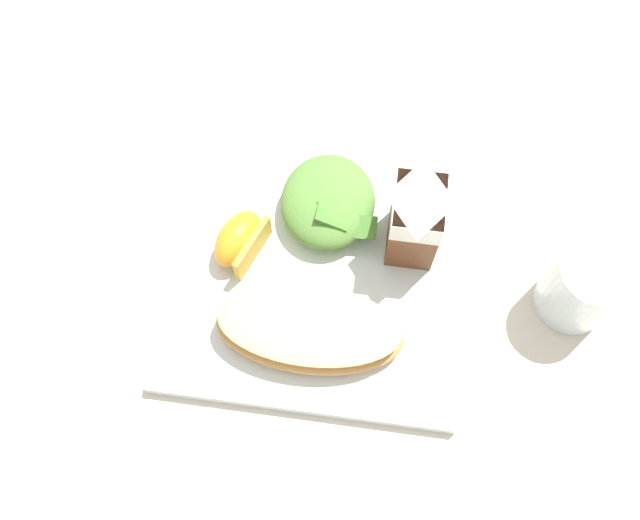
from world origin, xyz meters
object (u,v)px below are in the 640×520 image
Objects in this scene: white_plate at (320,267)px; orange_wedge_front at (240,240)px; milk_carton at (417,215)px; drinking_clear_cup at (583,290)px; green_salad_pile at (332,203)px; cheesy_pizza_bread at (311,329)px.

white_plate is 0.08m from orange_wedge_front.
orange_wedge_front is (-0.01, -0.08, 0.03)m from white_plate.
white_plate is 2.55× the size of milk_carton.
white_plate is at bearing -66.88° from milk_carton.
drinking_clear_cup is at bearing 88.09° from orange_wedge_front.
drinking_clear_cup reaches higher than orange_wedge_front.
drinking_clear_cup reaches higher than white_plate.
milk_carton reaches higher than green_salad_pile.
white_plate is at bearing -4.45° from green_salad_pile.
milk_carton is 0.17m from orange_wedge_front.
white_plate is 2.80× the size of green_salad_pile.
green_salad_pile is 0.91× the size of milk_carton.
cheesy_pizza_bread is 0.25m from drinking_clear_cup.
cheesy_pizza_bread is (0.07, 0.00, 0.03)m from white_plate.
white_plate is 3.21× the size of drinking_clear_cup.
green_salad_pile is at bearing 121.57° from orange_wedge_front.
green_salad_pile is 0.09m from orange_wedge_front.
green_salad_pile reaches higher than cheesy_pizza_bread.
green_salad_pile is 1.45× the size of orange_wedge_front.
cheesy_pizza_bread is at bearing 1.03° from white_plate.
drinking_clear_cup is (0.00, 0.24, 0.04)m from white_plate.
orange_wedge_front is 0.32m from drinking_clear_cup.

